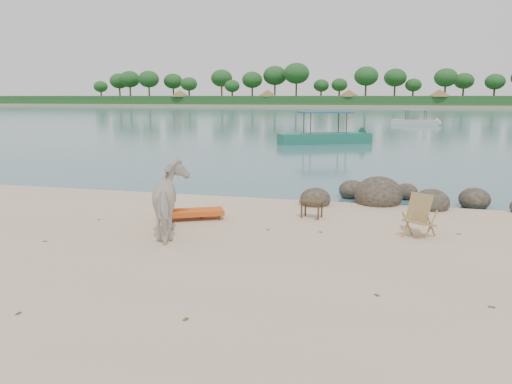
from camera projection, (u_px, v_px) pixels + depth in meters
water at (373, 112)px, 94.38m from camera, size 400.00×400.00×0.00m
far_shore at (379, 105)px, 170.45m from camera, size 420.00×90.00×1.40m
far_scenery at (378, 96)px, 138.18m from camera, size 420.00×18.00×9.50m
boulders at (396, 198)px, 14.06m from camera, size 6.18×2.75×1.01m
cow at (172, 200)px, 10.74m from camera, size 1.56×2.06×1.58m
side_table at (312, 210)px, 12.35m from camera, size 0.60×0.45×0.43m
lounge_chair at (195, 210)px, 12.21m from camera, size 1.80×1.30×0.51m
deck_chair at (419, 218)px, 10.64m from camera, size 0.84×0.85×0.90m
boat_near at (325, 117)px, 32.42m from camera, size 6.77×4.59×3.33m
boat_mid at (416, 112)px, 53.54m from camera, size 5.66×2.73×2.70m
dead_leaves at (224, 249)px, 9.92m from camera, size 8.53×6.50×0.00m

